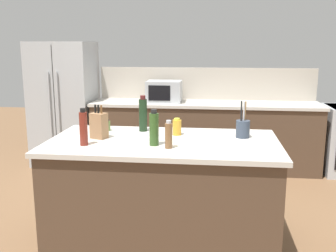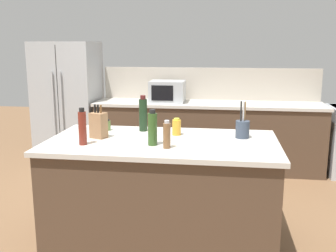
% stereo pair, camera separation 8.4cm
% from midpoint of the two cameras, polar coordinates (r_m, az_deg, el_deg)
% --- Properties ---
extents(ground_plane, '(14.00, 14.00, 0.00)m').
position_cam_midpoint_polar(ground_plane, '(3.67, -1.35, -16.48)').
color(ground_plane, brown).
extents(back_counter_run, '(3.15, 0.66, 0.94)m').
position_cam_midpoint_polar(back_counter_run, '(5.54, 4.90, -1.39)').
color(back_counter_run, '#4C3828').
rests_on(back_counter_run, ground_plane).
extents(wall_backsplash, '(3.11, 0.03, 0.46)m').
position_cam_midpoint_polar(wall_backsplash, '(5.74, 5.13, 6.14)').
color(wall_backsplash, '#B2A899').
rests_on(wall_backsplash, back_counter_run).
extents(kitchen_island, '(1.94, 1.05, 0.94)m').
position_cam_midpoint_polar(kitchen_island, '(3.47, -1.39, -9.61)').
color(kitchen_island, '#4C3828').
rests_on(kitchen_island, ground_plane).
extents(refrigerator, '(0.86, 0.75, 1.77)m').
position_cam_midpoint_polar(refrigerator, '(5.93, -15.18, 3.18)').
color(refrigerator, '#ADB2B7').
rests_on(refrigerator, ground_plane).
extents(microwave, '(0.48, 0.39, 0.29)m').
position_cam_midpoint_polar(microwave, '(5.48, -1.00, 5.04)').
color(microwave, '#ADB2B7').
rests_on(microwave, back_counter_run).
extents(knife_block, '(0.16, 0.14, 0.29)m').
position_cam_midpoint_polar(knife_block, '(3.43, -10.68, 0.10)').
color(knife_block, '#936B47').
rests_on(knife_block, kitchen_island).
extents(utensil_crock, '(0.12, 0.12, 0.32)m').
position_cam_midpoint_polar(utensil_crock, '(3.46, 10.13, -0.32)').
color(utensil_crock, '#333D4C').
rests_on(utensil_crock, kitchen_island).
extents(olive_oil_bottle, '(0.08, 0.08, 0.29)m').
position_cam_midpoint_polar(olive_oil_bottle, '(3.14, -2.81, -0.38)').
color(olive_oil_bottle, '#2D4C1E').
rests_on(olive_oil_bottle, kitchen_island).
extents(soy_sauce_bottle, '(0.06, 0.06, 0.16)m').
position_cam_midpoint_polar(soy_sauce_bottle, '(3.67, -10.58, 0.24)').
color(soy_sauce_bottle, black).
rests_on(soy_sauce_bottle, kitchen_island).
extents(pepper_grinder, '(0.06, 0.06, 0.22)m').
position_cam_midpoint_polar(pepper_grinder, '(3.05, -0.70, -1.33)').
color(pepper_grinder, brown).
rests_on(pepper_grinder, kitchen_island).
extents(spice_jar_oregano, '(0.06, 0.06, 0.11)m').
position_cam_midpoint_polar(spice_jar_oregano, '(3.73, -9.44, 0.07)').
color(spice_jar_oregano, '#567038').
rests_on(spice_jar_oregano, kitchen_island).
extents(wine_bottle, '(0.08, 0.08, 0.33)m').
position_cam_midpoint_polar(wine_bottle, '(3.65, -4.30, 1.69)').
color(wine_bottle, black).
rests_on(wine_bottle, kitchen_island).
extents(honey_jar, '(0.08, 0.08, 0.15)m').
position_cam_midpoint_polar(honey_jar, '(3.50, 0.62, -0.16)').
color(honey_jar, gold).
rests_on(honey_jar, kitchen_island).
extents(vinegar_bottle, '(0.06, 0.06, 0.30)m').
position_cam_midpoint_polar(vinegar_bottle, '(3.22, -12.90, -0.27)').
color(vinegar_bottle, maroon).
rests_on(vinegar_bottle, kitchen_island).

